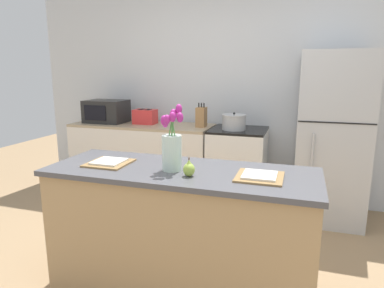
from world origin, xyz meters
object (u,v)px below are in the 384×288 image
at_px(microwave, 106,111).
at_px(plate_setting_right, 260,176).
at_px(stove_range, 237,169).
at_px(plate_setting_left, 109,162).
at_px(toaster, 145,117).
at_px(flower_vase, 172,147).
at_px(cooking_pot, 234,122).
at_px(pear_figurine, 189,169).
at_px(refrigerator, 332,138).
at_px(knife_block, 201,117).

bearing_deg(microwave, plate_setting_right, -38.32).
height_order(stove_range, plate_setting_left, plate_setting_left).
distance_m(plate_setting_left, toaster, 1.74).
relative_size(flower_vase, toaster, 1.54).
distance_m(flower_vase, toaster, 1.94).
bearing_deg(cooking_pot, plate_setting_left, -110.29).
relative_size(stove_range, toaster, 3.24).
bearing_deg(pear_figurine, refrigerator, 61.26).
height_order(stove_range, flower_vase, flower_vase).
relative_size(stove_range, knife_block, 3.36).
bearing_deg(stove_range, toaster, 178.42).
bearing_deg(microwave, refrigerator, 0.03).
relative_size(flower_vase, microwave, 0.90).
distance_m(stove_range, toaster, 1.25).
relative_size(flower_vase, cooking_pot, 1.67).
xyz_separation_m(stove_range, pear_figurine, (0.00, -1.73, 0.48)).
xyz_separation_m(toaster, knife_block, (0.70, -0.02, 0.03)).
xyz_separation_m(stove_range, flower_vase, (-0.14, -1.64, 0.60)).
bearing_deg(toaster, cooking_pot, -4.58).
distance_m(pear_figurine, plate_setting_left, 0.63).
bearing_deg(plate_setting_left, flower_vase, -1.38).
xyz_separation_m(flower_vase, plate_setting_right, (0.57, 0.01, -0.15)).
bearing_deg(cooking_pot, refrigerator, 3.27).
relative_size(refrigerator, toaster, 6.14).
bearing_deg(plate_setting_left, knife_block, 83.24).
relative_size(flower_vase, pear_figurine, 3.59).
height_order(plate_setting_right, toaster, toaster).
bearing_deg(knife_block, refrigerator, -0.62).
bearing_deg(knife_block, flower_vase, -80.27).
bearing_deg(refrigerator, flower_vase, -123.75).
distance_m(stove_range, plate_setting_left, 1.80).
distance_m(stove_range, flower_vase, 1.75).
relative_size(plate_setting_right, microwave, 0.59).
height_order(refrigerator, plate_setting_right, refrigerator).
height_order(pear_figurine, knife_block, knife_block).
bearing_deg(toaster, pear_figurine, -57.21).
bearing_deg(flower_vase, knife_block, 99.73).
distance_m(pear_figurine, knife_block, 1.80).
xyz_separation_m(pear_figurine, plate_setting_left, (-0.62, 0.10, -0.04)).
relative_size(stove_range, flower_vase, 2.10).
bearing_deg(cooking_pot, plate_setting_right, -73.51).
bearing_deg(knife_block, stove_range, -2.09).
height_order(flower_vase, cooking_pot, flower_vase).
xyz_separation_m(refrigerator, microwave, (-2.58, -0.00, 0.18)).
height_order(refrigerator, plate_setting_left, refrigerator).
bearing_deg(knife_block, pear_figurine, -76.14).
relative_size(toaster, cooking_pot, 1.08).
relative_size(pear_figurine, microwave, 0.25).
bearing_deg(stove_range, knife_block, 177.91).
height_order(toaster, microwave, microwave).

